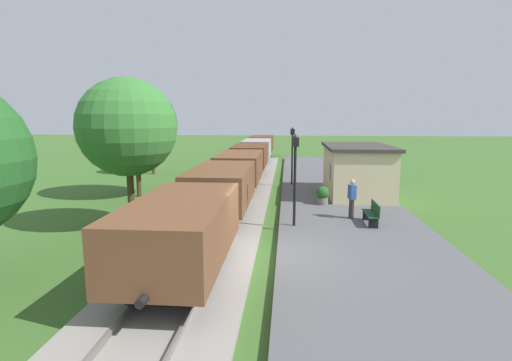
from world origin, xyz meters
TOP-DOWN VIEW (x-y plane):
  - ground_plane at (0.00, 0.00)m, footprint 160.00×160.00m
  - platform_slab at (3.20, 0.00)m, footprint 6.00×60.00m
  - track_ballast at (-2.40, 0.00)m, footprint 3.80×60.00m
  - rail_near at (-1.68, 0.00)m, footprint 0.07×60.00m
  - rail_far at (-3.12, 0.00)m, footprint 0.07×60.00m
  - freight_train at (-2.40, 14.64)m, footprint 2.50×39.20m
  - station_hut at (4.40, 9.90)m, footprint 3.50×5.80m
  - bench_near_hut at (3.99, 3.73)m, footprint 0.42×1.50m
  - person_waiting at (3.29, 4.60)m, footprint 0.33×0.43m
  - potted_planter at (2.28, 7.20)m, footprint 0.64×0.64m
  - lamp_post_near at (0.81, 3.28)m, footprint 0.28×0.28m
  - lamp_post_far at (0.81, 12.81)m, footprint 0.28×0.28m
  - tree_trackside_mid at (-5.94, 3.26)m, footprint 3.97×3.97m
  - tree_trackside_far at (-8.09, 9.49)m, footprint 4.65×4.65m
  - tree_field_left at (-10.29, 18.17)m, footprint 3.09×3.09m

SIDE VIEW (x-z plane):
  - ground_plane at x=0.00m, z-range 0.00..0.00m
  - track_ballast at x=-2.40m, z-range 0.00..0.12m
  - platform_slab at x=3.20m, z-range 0.00..0.25m
  - rail_near at x=-1.68m, z-range 0.12..0.26m
  - rail_far at x=-3.12m, z-range 0.12..0.26m
  - bench_near_hut at x=3.99m, z-range 0.27..1.18m
  - potted_planter at x=2.28m, z-range 0.26..1.18m
  - person_waiting at x=3.29m, z-range 0.33..2.04m
  - freight_train at x=-2.40m, z-range 0.34..2.46m
  - station_hut at x=4.40m, z-range 0.26..3.04m
  - lamp_post_near at x=0.81m, z-range 0.95..4.65m
  - lamp_post_far at x=0.81m, z-range 0.95..4.65m
  - tree_field_left at x=-10.29m, z-range 0.99..6.08m
  - tree_trackside_far at x=-8.09m, z-range 0.90..7.36m
  - tree_trackside_mid at x=-5.94m, z-range 1.09..7.26m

